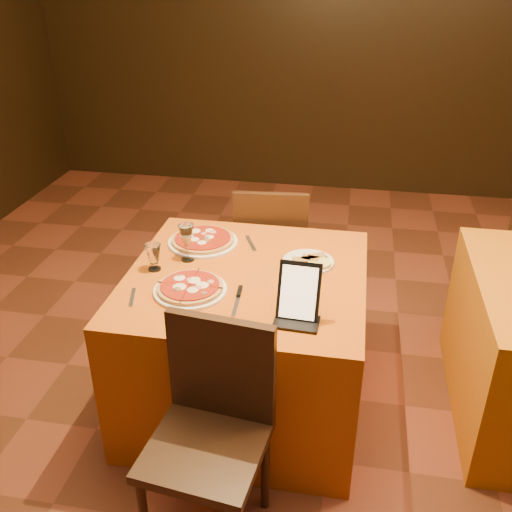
% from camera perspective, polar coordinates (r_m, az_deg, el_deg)
% --- Properties ---
extents(floor, '(6.00, 7.00, 0.01)m').
position_cam_1_polar(floor, '(2.81, 7.00, -19.74)').
color(floor, '#5E2D19').
rests_on(floor, ground).
extents(wall_back, '(6.00, 0.01, 2.80)m').
position_cam_1_polar(wall_back, '(5.44, 10.70, 20.55)').
color(wall_back, black).
rests_on(wall_back, floor).
extents(main_table, '(1.10, 1.10, 0.75)m').
position_cam_1_polar(main_table, '(2.85, -0.93, -8.36)').
color(main_table, '#BA510B').
rests_on(main_table, floor).
extents(chair_main_near, '(0.43, 0.43, 0.91)m').
position_cam_1_polar(chair_main_near, '(2.22, -5.10, -18.68)').
color(chair_main_near, black).
rests_on(chair_main_near, floor).
extents(chair_main_far, '(0.45, 0.45, 0.91)m').
position_cam_1_polar(chair_main_far, '(3.49, 1.62, 0.49)').
color(chair_main_far, black).
rests_on(chair_main_far, floor).
extents(pizza_near, '(0.32, 0.32, 0.03)m').
position_cam_1_polar(pizza_near, '(2.52, -6.60, -3.26)').
color(pizza_near, white).
rests_on(pizza_near, main_table).
extents(pizza_far, '(0.36, 0.36, 0.03)m').
position_cam_1_polar(pizza_far, '(2.93, -5.33, 1.54)').
color(pizza_far, white).
rests_on(pizza_far, main_table).
extents(cutlet_dish, '(0.25, 0.25, 0.03)m').
position_cam_1_polar(cutlet_dish, '(2.74, 5.24, -0.48)').
color(cutlet_dish, white).
rests_on(cutlet_dish, main_table).
extents(wine_glass, '(0.08, 0.08, 0.19)m').
position_cam_1_polar(wine_glass, '(2.74, -6.94, 1.36)').
color(wine_glass, tan).
rests_on(wine_glass, main_table).
extents(water_glass, '(0.08, 0.08, 0.13)m').
position_cam_1_polar(water_glass, '(2.70, -10.20, -0.13)').
color(water_glass, white).
rests_on(water_glass, main_table).
extents(tablet, '(0.18, 0.11, 0.23)m').
position_cam_1_polar(tablet, '(2.29, 4.31, -3.57)').
color(tablet, black).
rests_on(tablet, main_table).
extents(knife, '(0.03, 0.21, 0.01)m').
position_cam_1_polar(knife, '(2.43, -1.94, -4.70)').
color(knife, silver).
rests_on(knife, main_table).
extents(fork_near, '(0.06, 0.15, 0.01)m').
position_cam_1_polar(fork_near, '(2.52, -12.26, -4.07)').
color(fork_near, '#B8B6BE').
rests_on(fork_near, main_table).
extents(fork_far, '(0.09, 0.17, 0.01)m').
position_cam_1_polar(fork_far, '(2.92, -0.53, 1.28)').
color(fork_far, '#BBBCC2').
rests_on(fork_far, main_table).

